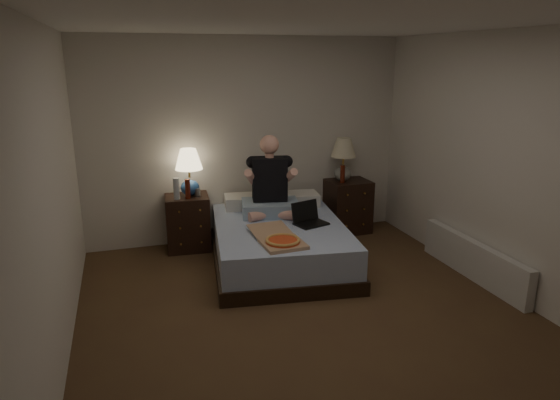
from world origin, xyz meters
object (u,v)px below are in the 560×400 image
object	(u,v)px
lamp_left	(189,172)
person	(270,176)
soda_can	(198,193)
nightstand_left	(188,222)
lamp_right	(343,160)
laptop	(311,214)
nightstand_right	(347,206)
beer_bottle_left	(188,189)
water_bottle	(176,189)
bed	(280,244)
beer_bottle_right	(343,174)
pizza_box	(283,242)
radiator	(473,260)

from	to	relation	value
lamp_left	person	xyz separation A→B (m)	(0.87, -0.42, -0.01)
soda_can	nightstand_left	bearing A→B (deg)	149.11
lamp_right	soda_can	size ratio (longest dim) A/B	5.60
person	laptop	xyz separation A→B (m)	(0.33, -0.50, -0.34)
nightstand_right	beer_bottle_left	xyz separation A→B (m)	(-2.10, -0.13, 0.43)
soda_can	laptop	xyz separation A→B (m)	(1.12, -0.83, -0.12)
water_bottle	bed	bearing A→B (deg)	-33.19
lamp_left	lamp_right	xyz separation A→B (m)	(1.97, 0.00, 0.03)
bed	beer_bottle_right	bearing A→B (deg)	41.19
bed	beer_bottle_left	bearing A→B (deg)	151.74
pizza_box	nightstand_left	bearing A→B (deg)	114.46
nightstand_right	beer_bottle_left	bearing A→B (deg)	-178.18
lamp_right	person	size ratio (longest dim) A/B	0.60
lamp_left	lamp_right	world-z (taller)	lamp_right
beer_bottle_left	person	size ratio (longest dim) A/B	0.25
lamp_right	pizza_box	size ratio (longest dim) A/B	0.74
pizza_box	soda_can	bearing A→B (deg)	111.58
nightstand_right	pizza_box	bearing A→B (deg)	-135.46
nightstand_left	lamp_left	world-z (taller)	lamp_left
soda_can	laptop	distance (m)	1.40
laptop	radiator	size ratio (longest dim) A/B	0.21
nightstand_right	lamp_left	xyz separation A→B (m)	(-2.06, 0.00, 0.59)
bed	beer_bottle_right	xyz separation A→B (m)	(1.07, 0.70, 0.58)
nightstand_left	bed	bearing A→B (deg)	-36.22
nightstand_left	radiator	bearing A→B (deg)	-28.25
lamp_right	beer_bottle_left	xyz separation A→B (m)	(-2.02, -0.13, -0.20)
pizza_box	radiator	size ratio (longest dim) A/B	0.47
beer_bottle_left	beer_bottle_right	distance (m)	1.97
laptop	radiator	xyz separation A→B (m)	(1.49, -0.85, -0.39)
person	water_bottle	bearing A→B (deg)	174.84
soda_can	radiator	size ratio (longest dim) A/B	0.06
lamp_left	person	size ratio (longest dim) A/B	0.60
bed	nightstand_right	distance (m)	1.44
water_bottle	soda_can	xyz separation A→B (m)	(0.25, 0.03, -0.07)
lamp_left	beer_bottle_right	xyz separation A→B (m)	(1.93, -0.09, -0.13)
beer_bottle_right	soda_can	bearing A→B (deg)	179.72
laptop	beer_bottle_right	bearing A→B (deg)	30.93
pizza_box	beer_bottle_left	bearing A→B (deg)	116.56
pizza_box	water_bottle	bearing A→B (deg)	120.28
soda_can	person	bearing A→B (deg)	-23.10
beer_bottle_left	beer_bottle_right	size ratio (longest dim) A/B	1.00
laptop	nightstand_right	bearing A→B (deg)	29.45
bed	lamp_left	distance (m)	1.37
beer_bottle_right	laptop	size ratio (longest dim) A/B	0.68
lamp_left	pizza_box	world-z (taller)	lamp_left
nightstand_left	pizza_box	world-z (taller)	nightstand_left
lamp_left	beer_bottle_left	xyz separation A→B (m)	(-0.04, -0.13, -0.17)
lamp_left	beer_bottle_right	world-z (taller)	lamp_left
person	beer_bottle_left	bearing A→B (deg)	173.62
nightstand_left	pizza_box	xyz separation A→B (m)	(0.75, -1.41, 0.18)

